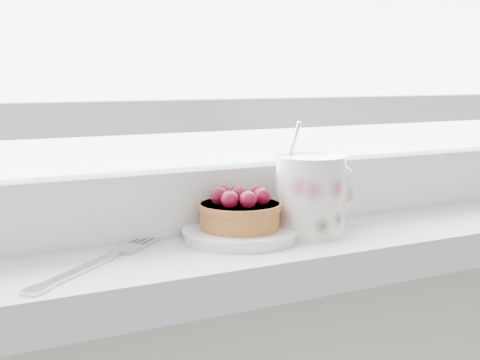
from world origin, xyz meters
TOP-DOWN VIEW (x-y plane):
  - saucer at (-0.01, 1.90)m, footprint 0.12×0.12m
  - raspberry_tart at (-0.01, 1.90)m, footprint 0.09×0.09m
  - floral_mug at (0.08, 1.89)m, footprint 0.12×0.09m
  - fork at (-0.17, 1.88)m, footprint 0.17×0.14m

SIDE VIEW (x-z plane):
  - fork at x=-0.17m, z-range 0.94..0.94m
  - saucer at x=-0.01m, z-range 0.94..0.95m
  - raspberry_tart at x=-0.01m, z-range 0.95..0.99m
  - floral_mug at x=0.08m, z-range 0.92..1.05m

